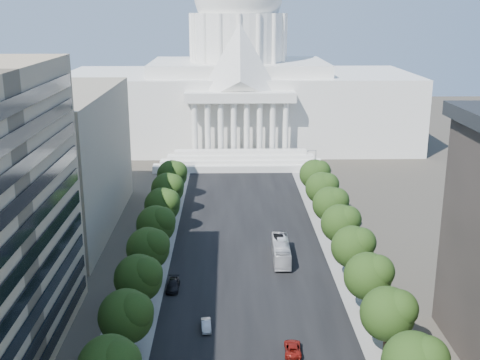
{
  "coord_description": "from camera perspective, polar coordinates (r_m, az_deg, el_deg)",
  "views": [
    {
      "loc": [
        -3.93,
        -26.11,
        46.8
      ],
      "look_at": [
        -1.64,
        81.91,
        15.73
      ],
      "focal_mm": 45.0,
      "sensor_mm": 36.0,
      "label": 1
    }
  ],
  "objects": [
    {
      "name": "road_asphalt",
      "position": [
        125.24,
        0.67,
        -5.9
      ],
      "size": [
        30.0,
        260.0,
        0.01
      ],
      "primitive_type": "cube",
      "color": "black",
      "rests_on": "ground"
    },
    {
      "name": "sidewalk_left",
      "position": [
        126.09,
        -8.03,
        -5.91
      ],
      "size": [
        8.0,
        260.0,
        0.02
      ],
      "primitive_type": "cube",
      "color": "gray",
      "rests_on": "ground"
    },
    {
      "name": "sidewalk_right",
      "position": [
        127.27,
        9.3,
        -5.76
      ],
      "size": [
        8.0,
        260.0,
        0.02
      ],
      "primitive_type": "cube",
      "color": "gray",
      "rests_on": "ground"
    },
    {
      "name": "capitol",
      "position": [
        212.73,
        -0.15,
        8.81
      ],
      "size": [
        120.0,
        56.0,
        73.0
      ],
      "color": "white",
      "rests_on": "ground"
    },
    {
      "name": "office_block_left_far",
      "position": [
        137.32,
        -19.91,
        1.68
      ],
      "size": [
        38.0,
        52.0,
        30.0
      ],
      "primitive_type": "cube",
      "color": "gray",
      "rests_on": "ground"
    },
    {
      "name": "tree_l_d",
      "position": [
        85.32,
        -10.58,
        -12.48
      ],
      "size": [
        7.79,
        7.6,
        9.97
      ],
      "color": "#33261C",
      "rests_on": "ground"
    },
    {
      "name": "tree_l_e",
      "position": [
        95.9,
        -9.45,
        -9.07
      ],
      "size": [
        7.79,
        7.6,
        9.97
      ],
      "color": "#33261C",
      "rests_on": "ground"
    },
    {
      "name": "tree_l_f",
      "position": [
        106.78,
        -8.56,
        -6.35
      ],
      "size": [
        7.79,
        7.6,
        9.97
      ],
      "color": "#33261C",
      "rests_on": "ground"
    },
    {
      "name": "tree_l_g",
      "position": [
        117.88,
        -7.85,
        -4.13
      ],
      "size": [
        7.79,
        7.6,
        9.97
      ],
      "color": "#33261C",
      "rests_on": "ground"
    },
    {
      "name": "tree_l_h",
      "position": [
        129.15,
        -7.26,
        -2.3
      ],
      "size": [
        7.79,
        7.6,
        9.97
      ],
      "color": "#33261C",
      "rests_on": "ground"
    },
    {
      "name": "tree_l_i",
      "position": [
        140.53,
        -6.77,
        -0.76
      ],
      "size": [
        7.79,
        7.6,
        9.97
      ],
      "color": "#33261C",
      "rests_on": "ground"
    },
    {
      "name": "tree_l_j",
      "position": [
        152.01,
        -6.35,
        0.55
      ],
      "size": [
        7.79,
        7.6,
        9.97
      ],
      "color": "#33261C",
      "rests_on": "ground"
    },
    {
      "name": "tree_r_d",
      "position": [
        87.1,
        14.06,
        -12.08
      ],
      "size": [
        7.79,
        7.6,
        9.97
      ],
      "color": "#33261C",
      "rests_on": "ground"
    },
    {
      "name": "tree_r_e",
      "position": [
        97.49,
        12.25,
        -8.8
      ],
      "size": [
        7.79,
        7.6,
        9.97
      ],
      "color": "#33261C",
      "rests_on": "ground"
    },
    {
      "name": "tree_r_f",
      "position": [
        108.21,
        10.81,
        -6.15
      ],
      "size": [
        7.79,
        7.6,
        9.97
      ],
      "color": "#33261C",
      "rests_on": "ground"
    },
    {
      "name": "tree_r_g",
      "position": [
        119.18,
        9.65,
        -3.98
      ],
      "size": [
        7.79,
        7.6,
        9.97
      ],
      "color": "#33261C",
      "rests_on": "ground"
    },
    {
      "name": "tree_r_h",
      "position": [
        130.33,
        8.69,
        -2.18
      ],
      "size": [
        7.79,
        7.6,
        9.97
      ],
      "color": "#33261C",
      "rests_on": "ground"
    },
    {
      "name": "tree_r_i",
      "position": [
        141.62,
        7.88,
        -0.67
      ],
      "size": [
        7.79,
        7.6,
        9.97
      ],
      "color": "#33261C",
      "rests_on": "ground"
    },
    {
      "name": "tree_r_j",
      "position": [
        153.02,
        7.2,
        0.63
      ],
      "size": [
        7.79,
        7.6,
        9.97
      ],
      "color": "#33261C",
      "rests_on": "ground"
    },
    {
      "name": "streetlight_c",
      "position": [
        98.29,
        13.1,
        -9.04
      ],
      "size": [
        2.61,
        0.44,
        9.0
      ],
      "color": "gray",
      "rests_on": "ground"
    },
    {
      "name": "streetlight_d",
      "position": [
        120.8,
        10.27,
        -4.06
      ],
      "size": [
        2.61,
        0.44,
        9.0
      ],
      "color": "gray",
      "rests_on": "ground"
    },
    {
      "name": "streetlight_e",
      "position": [
        144.12,
        8.36,
        -0.65
      ],
      "size": [
        2.61,
        0.44,
        9.0
      ],
      "color": "gray",
      "rests_on": "ground"
    },
    {
      "name": "streetlight_f",
      "position": [
        167.94,
        6.98,
        1.8
      ],
      "size": [
        2.61,
        0.44,
        9.0
      ],
      "color": "gray",
      "rests_on": "ground"
    },
    {
      "name": "car_silver",
      "position": [
        93.37,
        -3.23,
        -13.6
      ],
      "size": [
        1.75,
        4.13,
        1.32
      ],
      "primitive_type": "imported",
      "rotation": [
        0.0,
        0.0,
        0.09
      ],
      "color": "#A8AAB0",
      "rests_on": "ground"
    },
    {
      "name": "car_red",
      "position": [
        88.05,
        5.02,
        -15.61
      ],
      "size": [
        2.55,
        5.07,
        1.37
      ],
      "primitive_type": "imported",
      "rotation": [
        0.0,
        0.0,
        3.09
      ],
      "color": "maroon",
      "rests_on": "ground"
    },
    {
      "name": "car_dark_b",
      "position": [
        105.67,
        -6.38,
        -9.89
      ],
      "size": [
        2.24,
        5.35,
        1.54
      ],
      "primitive_type": "imported",
      "rotation": [
        0.0,
        0.0,
        -0.01
      ],
      "color": "black",
      "rests_on": "ground"
    },
    {
      "name": "city_bus",
      "position": [
        116.55,
        3.91,
        -6.69
      ],
      "size": [
        3.42,
        13.21,
        3.66
      ],
      "primitive_type": "imported",
      "rotation": [
        0.0,
        0.0,
        -0.03
      ],
      "color": "silver",
      "rests_on": "ground"
    }
  ]
}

